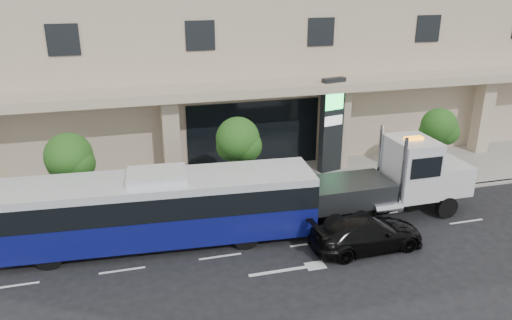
{
  "coord_description": "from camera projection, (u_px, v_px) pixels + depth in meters",
  "views": [
    {
      "loc": [
        -7.32,
        -19.44,
        11.14
      ],
      "look_at": [
        -1.49,
        2.0,
        2.82
      ],
      "focal_mm": 35.0,
      "sensor_mm": 36.0,
      "label": 1
    }
  ],
  "objects": [
    {
      "name": "black_sedan",
      "position": [
        367.0,
        233.0,
        21.33
      ],
      "size": [
        5.09,
        2.25,
        1.45
      ],
      "primitive_type": "imported",
      "rotation": [
        0.0,
        0.0,
        1.61
      ],
      "color": "black",
      "rests_on": "ground"
    },
    {
      "name": "sidewalk",
      "position": [
        268.0,
        185.0,
        27.76
      ],
      "size": [
        120.0,
        6.0,
        0.15
      ],
      "primitive_type": "cube",
      "color": "gray",
      "rests_on": "ground"
    },
    {
      "name": "curb",
      "position": [
        285.0,
        208.0,
        25.05
      ],
      "size": [
        120.0,
        0.3,
        0.15
      ],
      "primitive_type": "cube",
      "color": "gray",
      "rests_on": "ground"
    },
    {
      "name": "ground",
      "position": [
        298.0,
        228.0,
        23.27
      ],
      "size": [
        120.0,
        120.0,
        0.0
      ],
      "primitive_type": "plane",
      "color": "black",
      "rests_on": "ground"
    },
    {
      "name": "tree_mid",
      "position": [
        238.0,
        142.0,
        24.89
      ],
      "size": [
        2.28,
        2.2,
        4.38
      ],
      "color": "#422B19",
      "rests_on": "sidewalk"
    },
    {
      "name": "tow_truck",
      "position": [
        394.0,
        181.0,
        24.0
      ],
      "size": [
        9.44,
        2.47,
        4.31
      ],
      "rotation": [
        0.0,
        0.0,
        0.01
      ],
      "color": "#2D3033",
      "rests_on": "ground"
    },
    {
      "name": "tree_left",
      "position": [
        70.0,
        159.0,
        22.97
      ],
      "size": [
        2.27,
        2.2,
        4.22
      ],
      "color": "#422B19",
      "rests_on": "sidewalk"
    },
    {
      "name": "city_bus",
      "position": [
        159.0,
        208.0,
        21.39
      ],
      "size": [
        13.57,
        3.73,
        3.4
      ],
      "rotation": [
        0.0,
        0.0,
        -0.07
      ],
      "color": "black",
      "rests_on": "ground"
    },
    {
      "name": "tree_right",
      "position": [
        439.0,
        129.0,
        27.79
      ],
      "size": [
        2.1,
        2.0,
        4.04
      ],
      "color": "#422B19",
      "rests_on": "sidewalk"
    },
    {
      "name": "signage_pylon",
      "position": [
        331.0,
        125.0,
        28.73
      ],
      "size": [
        1.45,
        0.8,
        5.53
      ],
      "rotation": [
        0.0,
        0.0,
        0.23
      ],
      "color": "black",
      "rests_on": "sidewalk"
    }
  ]
}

